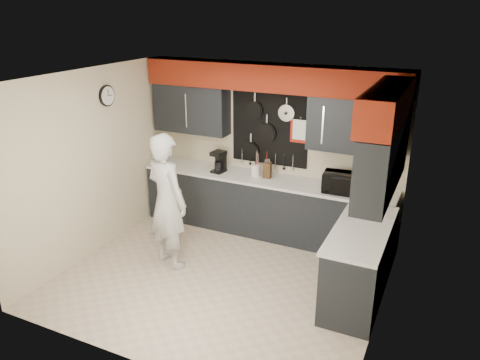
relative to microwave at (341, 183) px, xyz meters
The scene contains 10 objects.
ground 2.09m from the microwave, 131.07° to the right, with size 4.00×4.00×0.00m, color #C1AF96.
back_wall_assembly 1.53m from the microwave, 168.40° to the left, with size 4.00×0.36×2.60m.
right_wall_assembly 1.56m from the microwave, 58.60° to the right, with size 0.36×3.50×2.60m.
left_wall_assembly 3.46m from the microwave, 157.09° to the right, with size 0.05×3.50×2.60m.
base_cabinets 0.95m from the microwave, 161.74° to the right, with size 3.95×2.20×0.92m.
microwave is the anchor object (origin of this frame).
knife_block 1.15m from the microwave, behind, with size 0.11×0.11×0.24m, color #382011.
utensil_crock 1.34m from the microwave, behind, with size 0.14×0.14×0.18m, color silver.
coffee_maker 1.93m from the microwave, behind, with size 0.21×0.25×0.33m.
person 2.41m from the microwave, 146.37° to the right, with size 0.68×0.45×1.86m, color beige.
Camera 1 is at (2.48, -4.72, 3.38)m, focal length 35.00 mm.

